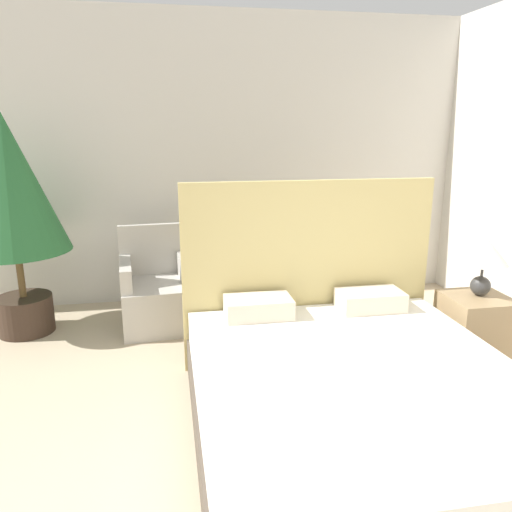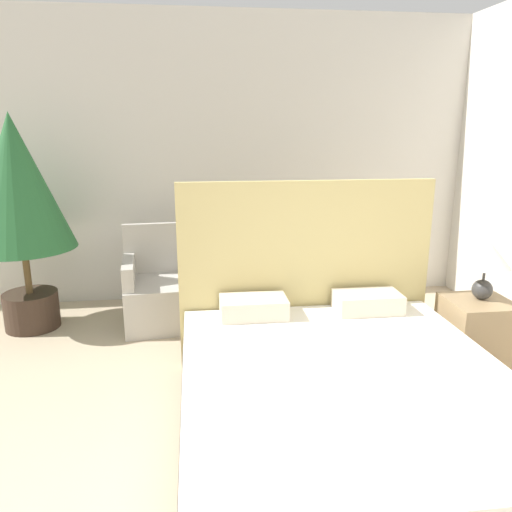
{
  "view_description": "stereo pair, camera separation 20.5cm",
  "coord_description": "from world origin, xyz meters",
  "px_view_note": "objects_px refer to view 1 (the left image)",
  "views": [
    {
      "loc": [
        -0.61,
        -1.22,
        1.82
      ],
      "look_at": [
        0.1,
        2.76,
        0.75
      ],
      "focal_mm": 35.0,
      "sensor_mm": 36.0,
      "label": 1
    },
    {
      "loc": [
        -0.4,
        -1.25,
        1.82
      ],
      "look_at": [
        0.1,
        2.76,
        0.75
      ],
      "focal_mm": 35.0,
      "sensor_mm": 36.0,
      "label": 2
    }
  ],
  "objects_px": {
    "armchair_near_window_right": "(267,290)",
    "nightstand": "(474,330)",
    "armchair_near_window_left": "(157,296)",
    "side_table": "(214,299)",
    "table_lamp": "(484,254)",
    "potted_palm": "(10,194)",
    "bed": "(353,392)"
  },
  "relations": [
    {
      "from": "armchair_near_window_right",
      "to": "nightstand",
      "type": "relative_size",
      "value": 1.64
    },
    {
      "from": "armchair_near_window_left",
      "to": "armchair_near_window_right",
      "type": "relative_size",
      "value": 1.0
    },
    {
      "from": "nightstand",
      "to": "side_table",
      "type": "bearing_deg",
      "value": 148.66
    },
    {
      "from": "table_lamp",
      "to": "side_table",
      "type": "distance_m",
      "value": 2.33
    },
    {
      "from": "armchair_near_window_right",
      "to": "table_lamp",
      "type": "relative_size",
      "value": 1.97
    },
    {
      "from": "armchair_near_window_left",
      "to": "side_table",
      "type": "height_order",
      "value": "armchair_near_window_left"
    },
    {
      "from": "armchair_near_window_right",
      "to": "nightstand",
      "type": "bearing_deg",
      "value": -48.11
    },
    {
      "from": "potted_palm",
      "to": "side_table",
      "type": "bearing_deg",
      "value": -3.38
    },
    {
      "from": "bed",
      "to": "side_table",
      "type": "relative_size",
      "value": 4.61
    },
    {
      "from": "potted_palm",
      "to": "bed",
      "type": "bearing_deg",
      "value": -40.31
    },
    {
      "from": "armchair_near_window_left",
      "to": "potted_palm",
      "type": "relative_size",
      "value": 0.47
    },
    {
      "from": "nightstand",
      "to": "table_lamp",
      "type": "bearing_deg",
      "value": 48.51
    },
    {
      "from": "side_table",
      "to": "nightstand",
      "type": "bearing_deg",
      "value": -31.34
    },
    {
      "from": "side_table",
      "to": "armchair_near_window_left",
      "type": "bearing_deg",
      "value": 175.23
    },
    {
      "from": "nightstand",
      "to": "table_lamp",
      "type": "relative_size",
      "value": 1.2
    },
    {
      "from": "bed",
      "to": "table_lamp",
      "type": "height_order",
      "value": "bed"
    },
    {
      "from": "table_lamp",
      "to": "side_table",
      "type": "bearing_deg",
      "value": 149.64
    },
    {
      "from": "armchair_near_window_left",
      "to": "nightstand",
      "type": "relative_size",
      "value": 1.64
    },
    {
      "from": "potted_palm",
      "to": "side_table",
      "type": "height_order",
      "value": "potted_palm"
    },
    {
      "from": "bed",
      "to": "potted_palm",
      "type": "height_order",
      "value": "potted_palm"
    },
    {
      "from": "armchair_near_window_right",
      "to": "table_lamp",
      "type": "xyz_separation_m",
      "value": [
        1.42,
        -1.18,
        0.59
      ]
    },
    {
      "from": "armchair_near_window_right",
      "to": "table_lamp",
      "type": "height_order",
      "value": "table_lamp"
    },
    {
      "from": "bed",
      "to": "nightstand",
      "type": "height_order",
      "value": "bed"
    },
    {
      "from": "potted_palm",
      "to": "table_lamp",
      "type": "relative_size",
      "value": 4.19
    },
    {
      "from": "armchair_near_window_right",
      "to": "side_table",
      "type": "xyz_separation_m",
      "value": [
        -0.52,
        -0.04,
        -0.04
      ]
    },
    {
      "from": "armchair_near_window_right",
      "to": "potted_palm",
      "type": "distance_m",
      "value": 2.41
    },
    {
      "from": "bed",
      "to": "armchair_near_window_left",
      "type": "relative_size",
      "value": 2.44
    },
    {
      "from": "bed",
      "to": "nightstand",
      "type": "xyz_separation_m",
      "value": [
        1.26,
        0.72,
        -0.0
      ]
    },
    {
      "from": "armchair_near_window_left",
      "to": "potted_palm",
      "type": "distance_m",
      "value": 1.52
    },
    {
      "from": "bed",
      "to": "side_table",
      "type": "xyz_separation_m",
      "value": [
        -0.65,
        1.88,
        -0.04
      ]
    },
    {
      "from": "armchair_near_window_left",
      "to": "potted_palm",
      "type": "height_order",
      "value": "potted_palm"
    },
    {
      "from": "potted_palm",
      "to": "nightstand",
      "type": "xyz_separation_m",
      "value": [
        3.6,
        -1.26,
        -0.98
      ]
    }
  ]
}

